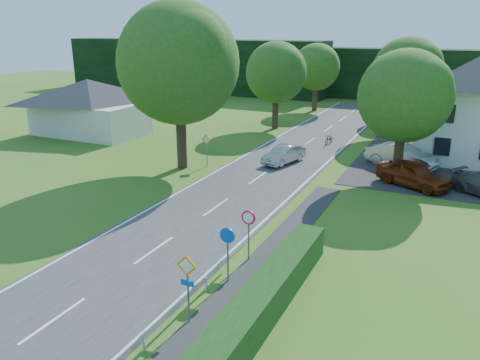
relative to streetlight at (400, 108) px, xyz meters
The scene contains 24 objects.
road 13.59m from the streetlight, 128.88° to the right, with size 7.00×80.00×0.04m, color #323234.
parking_pad 6.65m from the streetlight, 37.30° to the left, with size 14.00×16.00×0.04m, color #252427.
line_edge_left 15.73m from the streetlight, 138.52° to the right, with size 0.12×80.00×0.01m, color white.
line_edge_right 11.95m from the streetlight, 115.70° to the right, with size 0.12×80.00×0.01m, color white.
line_centre 13.58m from the streetlight, 128.88° to the right, with size 0.12×80.00×0.01m, color white, non-canonical shape.
tree_main 15.35m from the streetlight, 156.89° to the right, with size 9.40×9.40×11.64m, color #255319, non-canonical shape.
tree_left_far 16.45m from the streetlight, 142.56° to the left, with size 7.00×7.00×8.58m, color #255319, non-canonical shape.
tree_right_far 12.05m from the streetlight, 95.06° to the left, with size 7.40×7.40×9.09m, color #255319, non-canonical shape.
tree_left_back 25.34m from the streetlight, 119.73° to the left, with size 6.60×6.60×8.07m, color #255319, non-canonical shape.
tree_right_back 20.12m from the streetlight, 95.89° to the left, with size 6.20×6.20×7.56m, color #255319, non-canonical shape.
tree_right_mid 2.05m from the streetlight, 77.66° to the right, with size 7.00×7.00×8.58m, color #255319, non-canonical shape.
treeline_left 48.22m from the streetlight, 138.42° to the left, with size 44.00×6.00×8.00m, color black.
treeline_right 36.01m from the streetlight, 90.10° to the left, with size 30.00×5.00×7.00m, color black.
bungalow_left 28.12m from the streetlight, behind, with size 11.00×6.50×5.20m.
streetlight is the anchor object (origin of this frame).
sign_priority_right 22.50m from the streetlight, 99.70° to the right, with size 0.78×0.09×2.59m.
sign_roundabout 19.59m from the streetlight, 101.19° to the right, with size 0.64×0.08×2.37m.
sign_speed_limit 17.64m from the streetlight, 102.46° to the right, with size 0.64×0.11×2.37m.
sign_priority_left 13.80m from the streetlight, 158.22° to the right, with size 0.78×0.09×2.44m.
moving_car 8.82m from the streetlight, 166.91° to the right, with size 1.39×3.99×1.31m, color #B1B2B6.
motorcycle 9.27m from the streetlight, 138.43° to the left, with size 0.60×1.72×0.90m, color black.
parked_car_red 5.19m from the streetlight, 64.22° to the right, with size 1.92×4.77×1.63m, color maroon.
parked_car_silver_a 3.73m from the streetlight, 71.72° to the left, with size 1.78×5.11×1.68m, color #BBBAC0.
parasol 5.98m from the streetlight, 66.42° to the left, with size 1.97×2.01×1.81m, color red.
Camera 1 is at (11.89, -3.85, 9.76)m, focal length 35.00 mm.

